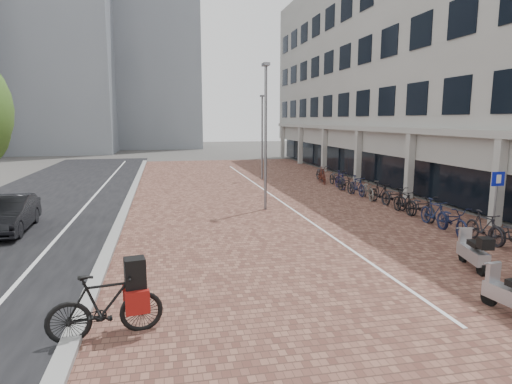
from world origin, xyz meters
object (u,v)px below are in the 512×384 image
at_px(scooter_front, 473,251).
at_px(parking_sign, 496,194).
at_px(hero_bike, 105,304).
at_px(car_dark, 8,214).

height_order(scooter_front, parking_sign, parking_sign).
xyz_separation_m(scooter_front, parking_sign, (2.82, 2.56, 0.99)).
bearing_deg(hero_bike, scooter_front, -88.15).
distance_m(hero_bike, parking_sign, 12.82).
bearing_deg(parking_sign, car_dark, 163.25).
xyz_separation_m(car_dark, hero_bike, (4.38, -8.80, 0.00)).
distance_m(hero_bike, scooter_front, 9.37).
xyz_separation_m(car_dark, scooter_front, (13.56, -6.94, -0.12)).
relative_size(car_dark, parking_sign, 1.72).
bearing_deg(hero_bike, car_dark, 16.86).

